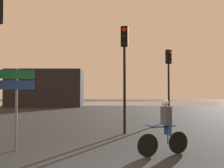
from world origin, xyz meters
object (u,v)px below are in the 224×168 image
at_px(traffic_light_center, 124,59).
at_px(direction_sign_post, 16,94).
at_px(traffic_light_far_right, 169,72).
at_px(cyclist, 165,127).
at_px(distant_building, 46,88).

bearing_deg(traffic_light_center, direction_sign_post, 49.80).
bearing_deg(direction_sign_post, traffic_light_far_right, -145.09).
bearing_deg(traffic_light_far_right, cyclist, 44.08).
bearing_deg(direction_sign_post, cyclist, 157.43).
xyz_separation_m(traffic_light_center, cyclist, (0.98, -3.78, -2.50)).
bearing_deg(traffic_light_center, traffic_light_far_right, -114.13).
bearing_deg(traffic_light_far_right, traffic_light_center, 25.42).
height_order(traffic_light_far_right, cyclist, traffic_light_far_right).
height_order(traffic_light_center, cyclist, traffic_light_center).
bearing_deg(direction_sign_post, distant_building, -92.72).
relative_size(distant_building, traffic_light_far_right, 2.07).
bearing_deg(cyclist, direction_sign_post, 60.63).
xyz_separation_m(distant_building, direction_sign_post, (5.47, -24.64, -0.60)).
bearing_deg(distant_building, traffic_light_center, -67.04).
height_order(distant_building, traffic_light_center, traffic_light_center).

